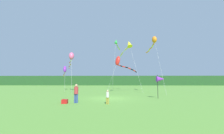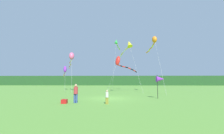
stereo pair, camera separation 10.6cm
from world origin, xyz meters
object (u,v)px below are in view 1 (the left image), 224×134
object	(u,v)px
person_child	(108,96)
cooler_box	(65,101)
kite_red	(120,62)
kite_rainbow	(71,57)
kite_orange	(154,41)
kite_green	(116,43)
person_adult	(76,92)
banner_flag_pole	(160,79)
kite_purple	(65,70)
kite_yellow	(128,45)

from	to	relation	value
person_child	cooler_box	xyz separation A→B (m)	(-3.87, 0.25, -0.50)
kite_red	kite_rainbow	xyz separation A→B (m)	(-9.33, 1.17, 1.12)
kite_red	kite_orange	bearing A→B (deg)	-10.92
person_child	kite_green	size ratio (longest dim) A/B	0.10
person_adult	banner_flag_pole	size ratio (longest dim) A/B	0.63
kite_green	kite_purple	bearing A→B (deg)	-165.62
person_adult	kite_green	distance (m)	22.38
banner_flag_pole	kite_red	xyz separation A→B (m)	(-4.45, 9.09, 3.20)
person_adult	kite_green	size ratio (longest dim) A/B	0.15
banner_flag_pole	kite_yellow	distance (m)	14.15
person_adult	banner_flag_pole	bearing A→B (deg)	20.57
kite_red	kite_orange	world-z (taller)	kite_orange
person_adult	kite_orange	distance (m)	17.30
person_child	banner_flag_pole	distance (m)	7.25
kite_red	person_adult	bearing A→B (deg)	-109.54
kite_orange	kite_purple	distance (m)	19.09
kite_green	kite_purple	world-z (taller)	kite_green
person_child	kite_rainbow	size ratio (longest dim) A/B	0.13
banner_flag_pole	kite_orange	xyz separation A→B (m)	(1.56, 7.93, 6.76)
cooler_box	kite_yellow	distance (m)	19.48
person_adult	kite_rainbow	xyz separation A→B (m)	(-4.92, 13.58, 5.57)
cooler_box	kite_red	distance (m)	14.77
person_child	kite_orange	world-z (taller)	kite_orange
kite_green	kite_yellow	xyz separation A→B (m)	(2.38, -4.29, -1.77)
kite_orange	person_adult	bearing A→B (deg)	-132.79
person_adult	kite_yellow	world-z (taller)	kite_yellow
kite_rainbow	kite_purple	distance (m)	4.51
kite_orange	kite_yellow	bearing A→B (deg)	135.57
banner_flag_pole	kite_orange	size ratio (longest dim) A/B	0.28
kite_yellow	kite_rainbow	world-z (taller)	kite_yellow
kite_green	kite_yellow	distance (m)	5.21
person_child	kite_green	bearing A→B (deg)	87.32
banner_flag_pole	person_adult	bearing A→B (deg)	-159.43
kite_red	kite_green	xyz separation A→B (m)	(-0.51, 7.18, 5.64)
cooler_box	kite_rainbow	bearing A→B (deg)	106.04
person_child	person_adult	bearing A→B (deg)	168.69
banner_flag_pole	kite_orange	world-z (taller)	kite_orange
kite_orange	kite_rainbow	world-z (taller)	kite_orange
person_adult	kite_rainbow	size ratio (longest dim) A/B	0.19
cooler_box	kite_red	xyz separation A→B (m)	(5.32, 12.75, 5.23)
person_child	kite_yellow	bearing A→B (deg)	78.19
banner_flag_pole	kite_purple	bearing A→B (deg)	140.27
person_child	kite_red	bearing A→B (deg)	83.63
cooler_box	kite_yellow	world-z (taller)	kite_yellow
kite_yellow	kite_orange	distance (m)	5.80
kite_orange	kite_green	bearing A→B (deg)	128.00
person_child	kite_rainbow	distance (m)	17.23
kite_purple	kite_orange	bearing A→B (deg)	-17.21
cooler_box	banner_flag_pole	xyz separation A→B (m)	(9.78, 3.67, 2.03)
kite_red	kite_purple	world-z (taller)	kite_red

